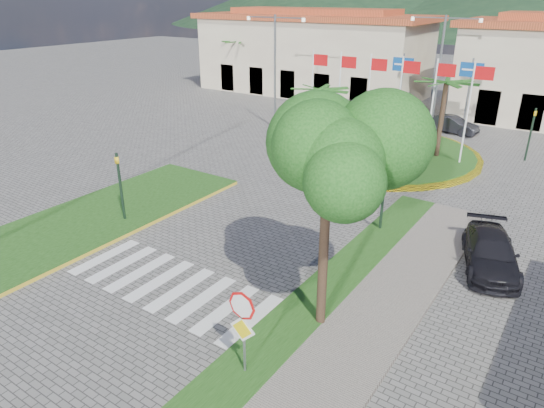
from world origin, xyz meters
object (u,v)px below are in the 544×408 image
Objects in this scene: car_dark_b at (452,125)px; car_side_right at (491,252)px; deciduous_tree at (328,165)px; stop_sign at (243,321)px; car_dark_a at (402,109)px; roundabout_island at (375,152)px; white_van at (344,107)px.

car_side_right reaches higher than car_dark_b.
deciduous_tree reaches higher than car_side_right.
car_dark_a is (-7.32, 30.99, -1.23)m from stop_sign.
deciduous_tree is at bearing -162.75° from car_dark_b.
roundabout_island is at bearing 107.91° from deciduous_tree.
car_side_right is at bearing -129.89° from car_dark_a.
deciduous_tree reaches higher than car_dark_b.
car_dark_a is (-7.92, 27.95, -4.62)m from deciduous_tree.
deciduous_tree reaches higher than stop_sign.
stop_sign is at bearing -76.27° from roundabout_island.
stop_sign reaches higher than car_dark_a.
stop_sign is 0.61× the size of car_side_right.
car_dark_b is at bearing 91.18° from car_side_right.
car_dark_b is (-3.03, 25.00, -4.57)m from deciduous_tree.
roundabout_island reaches higher than car_dark_a.
white_van is 9.05m from car_dark_b.
deciduous_tree is at bearing -136.26° from car_side_right.
deciduous_tree is at bearing -72.09° from roundabout_island.
stop_sign reaches higher than car_dark_b.
car_dark_b is at bearing 72.87° from roundabout_island.
white_van is at bearing 115.08° from deciduous_tree.
roundabout_island reaches higher than stop_sign.
roundabout_island reaches higher than car_dark_b.
car_dark_a is at bearing 105.82° from deciduous_tree.
roundabout_island is at bearing 112.32° from car_side_right.
car_dark_b is 0.85× the size of car_side_right.
car_side_right is (3.47, 6.50, -4.55)m from deciduous_tree.
car_dark_b is (4.89, -2.95, 0.05)m from car_dark_a.
deciduous_tree is 1.57× the size of car_side_right.
roundabout_island is 8.38m from car_dark_b.
deciduous_tree is 1.85× the size of car_dark_b.
roundabout_island is 1.87× the size of deciduous_tree.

